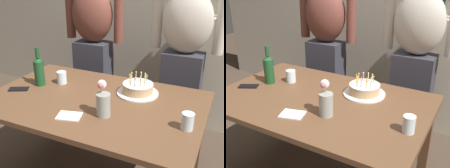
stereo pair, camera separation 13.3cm
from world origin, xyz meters
The scene contains 11 objects.
dining_table centered at (0.00, 0.00, 0.64)m, with size 1.50×0.96×0.74m.
birthday_cake centered at (0.24, 0.21, 0.78)m, with size 0.30×0.30×0.15m.
water_glass_near centered at (-0.37, 0.15, 0.79)m, with size 0.08×0.08×0.10m, color silver.
water_glass_far centered at (0.66, -0.11, 0.79)m, with size 0.07×0.07×0.10m, color silver.
wine_bottle centered at (-0.50, 0.05, 0.86)m, with size 0.08×0.08×0.30m.
cell_phone centered at (-0.59, -0.09, 0.74)m, with size 0.14×0.07×0.01m, color black.
napkin_stack centered at (-0.03, -0.28, 0.74)m, with size 0.15×0.11×0.01m, color white.
flower_vase centered at (0.16, -0.18, 0.84)m, with size 0.09×0.09×0.23m.
person_man_bearded centered at (-0.44, 0.79, 0.87)m, with size 0.61×0.27×1.66m.
person_woman_cardigan centered at (0.44, 0.79, 0.87)m, with size 0.61×0.27×1.66m.
shelf_cabinet centered at (0.74, 1.33, 0.59)m, with size 0.72×0.30×1.44m.
Camera 1 is at (0.83, -1.49, 1.58)m, focal length 43.62 mm.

